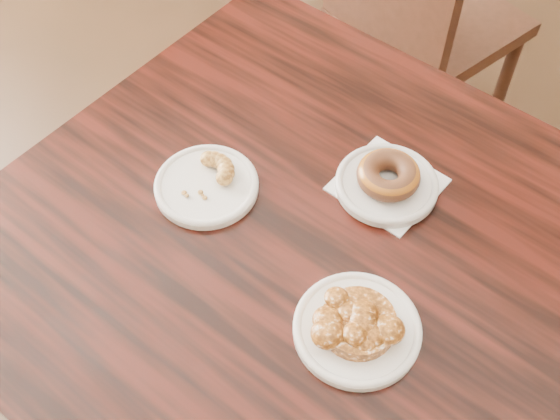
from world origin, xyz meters
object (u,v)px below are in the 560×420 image
Objects in this scene: glazed_donut at (388,175)px; apple_fritter at (358,321)px; cruller_fragment at (206,179)px; cafe_table at (293,346)px; chair_far at (429,22)px.

apple_fritter is (0.09, -0.24, -0.00)m from glazed_donut.
cruller_fragment is at bearing 166.88° from apple_fritter.
cafe_table is 6.19× the size of apple_fritter.
glazed_donut reaches higher than cruller_fragment.
glazed_donut is at bearing 125.79° from chair_far.
chair_far reaches higher than glazed_donut.
cruller_fragment is at bearing 108.85° from chair_far.
chair_far is 9.07× the size of glazed_donut.
chair_far is 9.77× the size of cruller_fragment.
cafe_table is 1.00× the size of chair_far.
cafe_table is at bearing 152.20° from apple_fritter.
chair_far reaches higher than apple_fritter.
chair_far is 6.17× the size of apple_fritter.
apple_fritter is (0.37, -1.01, 0.33)m from chair_far.
chair_far is at bearing 106.59° from cafe_table.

